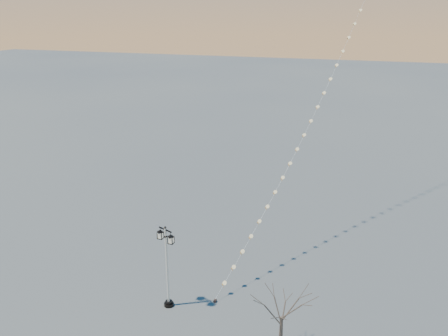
% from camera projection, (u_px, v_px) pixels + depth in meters
% --- Properties ---
extents(ground, '(300.00, 300.00, 0.00)m').
position_uv_depth(ground, '(175.00, 316.00, 25.92)').
color(ground, '#555856').
rests_on(ground, ground).
extents(street_lamp, '(1.28, 0.79, 5.28)m').
position_uv_depth(street_lamp, '(167.00, 263.00, 25.90)').
color(street_lamp, black).
rests_on(street_lamp, ground).
extents(bare_tree, '(2.40, 2.40, 3.98)m').
position_uv_depth(bare_tree, '(282.00, 307.00, 22.29)').
color(bare_tree, brown).
rests_on(bare_tree, ground).
extents(kite_train, '(9.29, 27.28, 26.73)m').
position_uv_depth(kite_train, '(329.00, 60.00, 33.37)').
color(kite_train, black).
rests_on(kite_train, ground).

